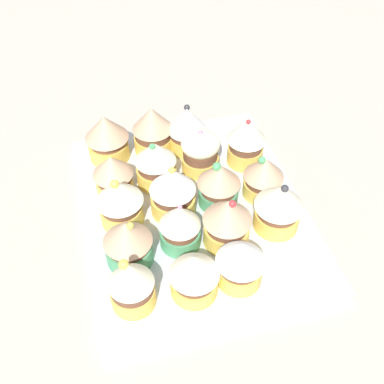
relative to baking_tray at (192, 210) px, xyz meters
The scene contains 20 objects.
ground_plane 2.10cm from the baking_tray, ahead, with size 180.00×180.00×3.00cm, color #B2A899.
baking_tray is the anchor object (origin of this frame).
cupcake_0 16.98cm from the baking_tray, 129.38° to the right, with size 5.30×5.30×7.75cm.
cupcake_1 14.13cm from the baking_tray, 103.74° to the right, with size 5.95×5.95×6.87cm.
cupcake_2 13.81cm from the baking_tray, 79.15° to the right, with size 6.00×6.00×7.05cm.
cupcake_3 12.52cm from the baking_tray, 146.21° to the right, with size 6.10×6.10×7.27cm.
cupcake_4 7.70cm from the baking_tray, 118.24° to the right, with size 5.30×5.30×7.14cm.
cupcake_5 8.71cm from the baking_tray, 68.31° to the right, with size 6.25×6.25×7.99cm.
cupcake_6 12.55cm from the baking_tray, 31.27° to the right, with size 6.52×6.52×7.82cm.
cupcake_7 10.70cm from the baking_tray, behind, with size 6.22×6.22×7.69cm.
cupcake_8 5.31cm from the baking_tray, behind, with size 6.23×6.23×8.17cm.
cupcake_9 5.75cm from the baking_tray, ahead, with size 5.97×5.97×7.48cm.
cupcake_10 11.06cm from the baking_tray, ahead, with size 5.67×5.67×7.05cm.
cupcake_11 12.16cm from the baking_tray, 149.96° to the left, with size 5.72×5.72×6.69cm.
cupcake_12 8.41cm from the baking_tray, 120.57° to the left, with size 5.92×5.92×7.56cm.
cupcake_13 8.85cm from the baking_tray, 66.23° to the left, with size 5.69×5.69×6.96cm.
cupcake_14 13.33cm from the baking_tray, 34.69° to the left, with size 5.78×5.78×8.44cm.
cupcake_15 17.16cm from the baking_tray, 125.72° to the left, with size 6.57×6.57×7.70cm.
cupcake_16 14.52cm from the baking_tray, 101.08° to the left, with size 6.16×6.16×7.83cm.
cupcake_17 13.42cm from the baking_tray, 78.57° to the left, with size 6.04×6.04×7.87cm.
Camera 1 is at (-11.06, -41.72, 49.34)cm, focal length 43.09 mm.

